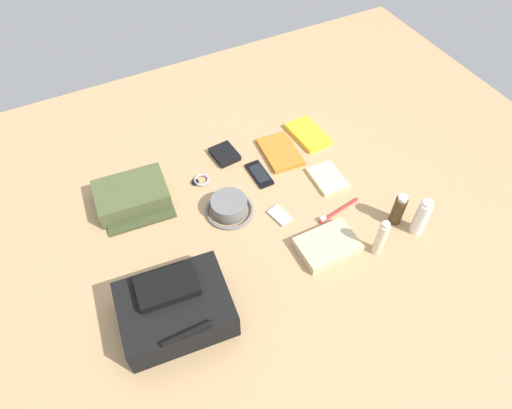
% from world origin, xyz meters
% --- Properties ---
extents(ground_plane, '(2.64, 2.02, 0.02)m').
position_xyz_m(ground_plane, '(0.00, 0.00, -0.01)').
color(ground_plane, tan).
rests_on(ground_plane, ground).
extents(backpack, '(0.34, 0.28, 0.14)m').
position_xyz_m(backpack, '(0.40, 0.26, 0.06)').
color(backpack, black).
rests_on(backpack, ground_plane).
extents(toiletry_pouch, '(0.27, 0.24, 0.07)m').
position_xyz_m(toiletry_pouch, '(0.38, -0.24, 0.04)').
color(toiletry_pouch, '#47512D').
rests_on(toiletry_pouch, ground_plane).
extents(bucket_hat, '(0.18, 0.18, 0.06)m').
position_xyz_m(bucket_hat, '(0.09, -0.04, 0.03)').
color(bucket_hat, slate).
rests_on(bucket_hat, ground_plane).
extents(toothpaste_tube, '(0.05, 0.05, 0.16)m').
position_xyz_m(toothpaste_tube, '(-0.46, 0.33, 0.08)').
color(toothpaste_tube, white).
rests_on(toothpaste_tube, ground_plane).
extents(cologne_bottle, '(0.04, 0.04, 0.13)m').
position_xyz_m(cologne_bottle, '(-0.42, 0.26, 0.06)').
color(cologne_bottle, '#473319').
rests_on(cologne_bottle, ground_plane).
extents(lotion_bottle, '(0.03, 0.03, 0.16)m').
position_xyz_m(lotion_bottle, '(-0.29, 0.34, 0.08)').
color(lotion_bottle, beige).
rests_on(lotion_bottle, ground_plane).
extents(paperback_novel, '(0.13, 0.20, 0.02)m').
position_xyz_m(paperback_novel, '(-0.38, -0.26, 0.01)').
color(paperback_novel, yellow).
rests_on(paperback_novel, ground_plane).
extents(travel_guidebook, '(0.15, 0.21, 0.02)m').
position_xyz_m(travel_guidebook, '(-0.22, -0.22, 0.01)').
color(travel_guidebook, orange).
rests_on(travel_guidebook, ground_plane).
extents(cell_phone, '(0.06, 0.14, 0.01)m').
position_xyz_m(cell_phone, '(-0.09, -0.15, 0.01)').
color(cell_phone, black).
rests_on(cell_phone, ground_plane).
extents(media_player, '(0.07, 0.09, 0.01)m').
position_xyz_m(media_player, '(-0.07, 0.06, 0.01)').
color(media_player, '#B7B7BC').
rests_on(media_player, ground_plane).
extents(wristwatch, '(0.07, 0.06, 0.01)m').
position_xyz_m(wristwatch, '(0.12, -0.23, 0.01)').
color(wristwatch, '#99999E').
rests_on(wristwatch, ground_plane).
extents(toothbrush, '(0.18, 0.04, 0.02)m').
position_xyz_m(toothbrush, '(-0.26, 0.14, 0.01)').
color(toothbrush, red).
rests_on(toothbrush, ground_plane).
extents(wallet, '(0.10, 0.12, 0.02)m').
position_xyz_m(wallet, '(-0.02, -0.31, 0.01)').
color(wallet, black).
rests_on(wallet, ground_plane).
extents(notepad, '(0.12, 0.15, 0.02)m').
position_xyz_m(notepad, '(-0.32, -0.01, 0.01)').
color(notepad, beige).
rests_on(notepad, ground_plane).
extents(folded_towel, '(0.20, 0.14, 0.04)m').
position_xyz_m(folded_towel, '(-0.14, 0.25, 0.02)').
color(folded_towel, '#C6B289').
rests_on(folded_towel, ground_plane).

